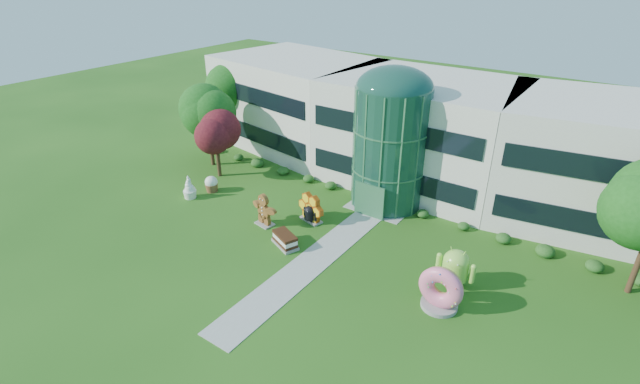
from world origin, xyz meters
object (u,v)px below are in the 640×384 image
Objects in this scene: donut at (442,287)px; gingerbread at (264,209)px; android_green at (456,265)px; android_black at (310,213)px.

gingerbread is (-14.86, 1.21, -0.09)m from donut.
gingerbread is (-14.78, -1.24, -0.16)m from android_green.
android_green is 14.83m from gingerbread.
gingerbread is at bearing -127.57° from android_black.
android_green is 12.13m from android_black.
donut is 0.99× the size of gingerbread.
android_green is 1.05× the size of donut.
gingerbread is at bearing 175.16° from donut.
android_green is 1.75× the size of android_black.
android_black is (-12.07, 1.07, -0.64)m from android_green.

